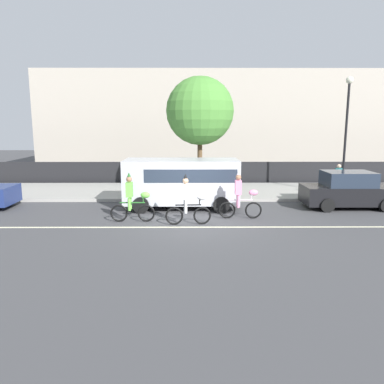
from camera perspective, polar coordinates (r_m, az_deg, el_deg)
ground_plane at (r=14.22m, az=0.22°, el=-4.84°), size 80.00×80.00×0.00m
road_centre_line at (r=13.74m, az=0.24°, el=-5.37°), size 36.00×0.14×0.01m
sidewalk_curb at (r=20.55m, az=0.05°, el=0.13°), size 60.00×5.00×0.15m
fence_line at (r=23.32m, az=0.00°, el=2.91°), size 40.00×0.08×1.40m
building_backdrop at (r=31.82m, az=4.28°, el=10.51°), size 28.00×8.00×7.64m
parade_cyclist_lime at (r=14.49m, az=-9.03°, el=-1.26°), size 1.72×0.50×1.92m
parade_cyclist_zebra at (r=13.91m, az=-0.52°, el=-1.62°), size 1.72×0.50×1.92m
parade_cyclist_pink at (r=14.94m, az=7.46°, el=-0.87°), size 1.72×0.50×1.92m
parked_van_silver at (r=16.60m, az=-1.35°, el=1.88°), size 5.00×2.22×2.18m
parked_car_black at (r=18.13m, az=22.79°, el=0.19°), size 4.10×1.92×1.64m
street_lamp_post at (r=20.49m, az=22.53°, el=10.31°), size 0.36×0.36×5.86m
street_tree_near_lamp at (r=18.76m, az=1.23°, el=12.22°), size 3.33×3.33×5.86m
pedestrian_onlooker at (r=19.89m, az=21.37°, el=1.80°), size 0.32×0.20×1.62m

